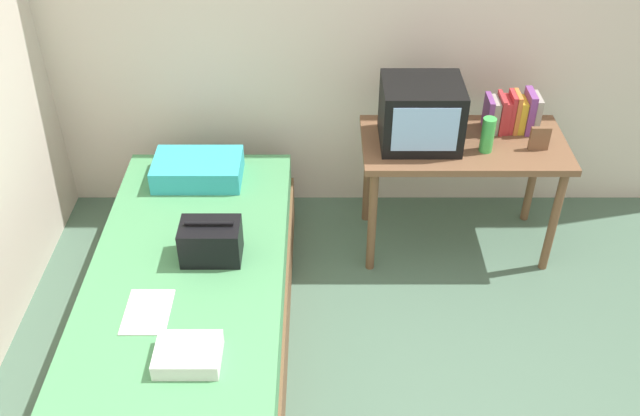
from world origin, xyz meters
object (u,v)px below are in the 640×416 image
(water_bottle, at_px, (491,135))
(handbag, at_px, (214,241))
(book_row, at_px, (516,114))
(desk, at_px, (465,156))
(remote_dark, at_px, (184,346))
(picture_frame, at_px, (543,139))
(pillow, at_px, (201,169))
(magazine, at_px, (150,311))
(tv, at_px, (424,114))
(bed, at_px, (196,294))
(folded_towel, at_px, (191,354))

(water_bottle, relative_size, handbag, 0.68)
(book_row, distance_m, handbag, 1.87)
(desk, distance_m, remote_dark, 1.95)
(desk, xyz_separation_m, picture_frame, (0.39, -0.08, 0.16))
(pillow, bearing_deg, desk, 0.90)
(magazine, bearing_deg, pillow, 85.27)
(book_row, bearing_deg, handbag, -152.82)
(desk, relative_size, tv, 2.64)
(tv, height_order, water_bottle, tv)
(bed, bearing_deg, magazine, -108.93)
(tv, height_order, pillow, tv)
(bed, height_order, handbag, handbag)
(handbag, xyz_separation_m, remote_dark, (-0.06, -0.61, -0.09))
(desk, height_order, remote_dark, desk)
(tv, height_order, book_row, tv)
(book_row, bearing_deg, bed, -154.09)
(pillow, distance_m, handbag, 0.71)
(water_bottle, height_order, picture_frame, water_bottle)
(bed, distance_m, tv, 1.58)
(water_bottle, bearing_deg, bed, -158.27)
(desk, relative_size, book_row, 3.87)
(pillow, bearing_deg, book_row, 4.87)
(folded_towel, bearing_deg, pillow, 96.00)
(desk, xyz_separation_m, pillow, (-1.53, -0.02, -0.08))
(picture_frame, height_order, magazine, picture_frame)
(desk, bearing_deg, folded_towel, -134.67)
(book_row, relative_size, handbag, 1.00)
(desk, height_order, pillow, desk)
(handbag, distance_m, magazine, 0.48)
(pillow, height_order, magazine, pillow)
(book_row, height_order, pillow, book_row)
(water_bottle, relative_size, picture_frame, 1.46)
(picture_frame, relative_size, pillow, 0.28)
(bed, xyz_separation_m, tv, (1.22, 0.73, 0.67))
(desk, bearing_deg, remote_dark, -137.14)
(desk, xyz_separation_m, magazine, (-1.62, -1.11, -0.15))
(handbag, bearing_deg, desk, 27.68)
(bed, height_order, book_row, book_row)
(picture_frame, bearing_deg, folded_towel, -143.48)
(book_row, height_order, magazine, book_row)
(folded_towel, bearing_deg, picture_frame, 36.52)
(picture_frame, distance_m, handbag, 1.88)
(book_row, relative_size, pillow, 0.59)
(tv, bearing_deg, desk, 0.42)
(book_row, relative_size, picture_frame, 2.15)
(handbag, bearing_deg, water_bottle, 22.89)
(water_bottle, height_order, handbag, water_bottle)
(picture_frame, bearing_deg, water_bottle, -177.23)
(bed, xyz_separation_m, remote_dark, (0.06, -0.59, 0.26))
(bed, height_order, desk, desk)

